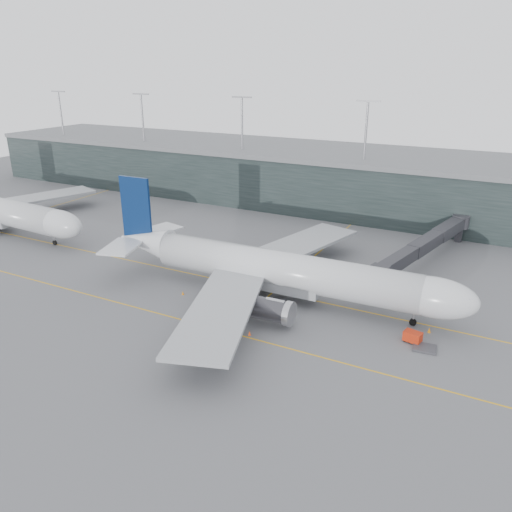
% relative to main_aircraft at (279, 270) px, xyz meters
% --- Properties ---
extents(ground, '(320.00, 320.00, 0.00)m').
position_rel_main_aircraft_xyz_m(ground, '(-6.83, 5.69, -5.11)').
color(ground, '#56565B').
rests_on(ground, ground).
extents(taxiline_a, '(160.00, 0.25, 0.02)m').
position_rel_main_aircraft_xyz_m(taxiline_a, '(-6.83, 1.69, -5.10)').
color(taxiline_a, gold).
rests_on(taxiline_a, ground).
extents(taxiline_b, '(160.00, 0.25, 0.02)m').
position_rel_main_aircraft_xyz_m(taxiline_b, '(-6.83, -14.31, -5.10)').
color(taxiline_b, gold).
rests_on(taxiline_b, ground).
extents(taxiline_lead_main, '(0.25, 60.00, 0.02)m').
position_rel_main_aircraft_xyz_m(taxiline_lead_main, '(-1.83, 25.69, -5.10)').
color(taxiline_lead_main, gold).
rests_on(taxiline_lead_main, ground).
extents(taxiline_lead_adj, '(0.25, 60.00, 0.02)m').
position_rel_main_aircraft_xyz_m(taxiline_lead_adj, '(-81.83, 25.69, -5.10)').
color(taxiline_lead_adj, gold).
rests_on(taxiline_lead_adj, ground).
extents(terminal, '(240.00, 36.00, 29.00)m').
position_rel_main_aircraft_xyz_m(terminal, '(-6.84, 63.69, 2.51)').
color(terminal, black).
rests_on(terminal, ground).
extents(main_aircraft, '(64.78, 60.98, 18.20)m').
position_rel_main_aircraft_xyz_m(main_aircraft, '(0.00, 0.00, 0.00)').
color(main_aircraft, silver).
rests_on(main_aircraft, ground).
extents(jet_bridge, '(11.54, 43.11, 6.07)m').
position_rel_main_aircraft_xyz_m(jet_bridge, '(18.32, 28.49, -0.56)').
color(jet_bridge, '#28282D').
rests_on(jet_bridge, ground).
extents(gse_cart, '(2.71, 2.03, 1.66)m').
position_rel_main_aircraft_xyz_m(gse_cart, '(23.28, -4.54, -4.18)').
color(gse_cart, '#B6250D').
rests_on(gse_cart, ground).
extents(baggage_dolly, '(3.46, 2.89, 0.32)m').
position_rel_main_aircraft_xyz_m(baggage_dolly, '(25.21, -5.65, -4.91)').
color(baggage_dolly, '#37373C').
rests_on(baggage_dolly, ground).
extents(uld_a, '(2.36, 2.17, 1.73)m').
position_rel_main_aircraft_xyz_m(uld_a, '(-12.74, 15.42, -4.20)').
color(uld_a, '#323237').
rests_on(uld_a, ground).
extents(uld_b, '(2.19, 1.82, 1.87)m').
position_rel_main_aircraft_xyz_m(uld_b, '(-9.34, 17.48, -4.12)').
color(uld_b, '#323237').
rests_on(uld_b, ground).
extents(uld_c, '(2.25, 1.85, 1.96)m').
position_rel_main_aircraft_xyz_m(uld_c, '(-7.41, 17.22, -4.07)').
color(uld_c, '#323237').
rests_on(uld_c, ground).
extents(cone_nose, '(0.50, 0.50, 0.79)m').
position_rel_main_aircraft_xyz_m(cone_nose, '(24.96, -0.49, -4.71)').
color(cone_nose, '#CE720B').
rests_on(cone_nose, ground).
extents(cone_wing_stbd, '(0.42, 0.42, 0.66)m').
position_rel_main_aircraft_xyz_m(cone_wing_stbd, '(1.60, -13.60, -4.77)').
color(cone_wing_stbd, '#F3440D').
rests_on(cone_wing_stbd, ground).
extents(cone_wing_port, '(0.50, 0.50, 0.80)m').
position_rel_main_aircraft_xyz_m(cone_wing_port, '(3.85, 16.53, -4.71)').
color(cone_wing_port, '#CD4F0B').
rests_on(cone_wing_port, ground).
extents(cone_tail, '(0.41, 0.41, 0.65)m').
position_rel_main_aircraft_xyz_m(cone_tail, '(-15.28, -6.68, -4.78)').
color(cone_tail, orange).
rests_on(cone_tail, ground).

